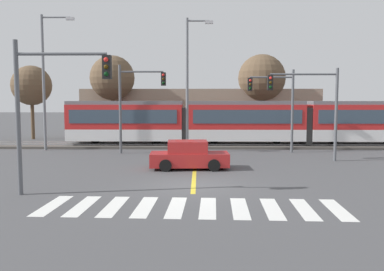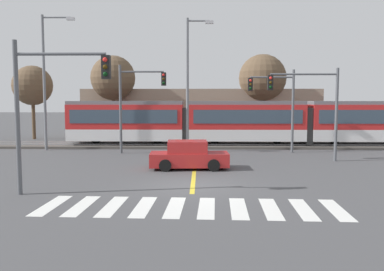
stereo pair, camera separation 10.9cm
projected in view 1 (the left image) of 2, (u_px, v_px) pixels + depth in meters
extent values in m
plane|color=#474749|center=(194.00, 186.00, 17.56)|extent=(200.00, 200.00, 0.00)
cube|color=#4C4742|center=(196.00, 145.00, 32.37)|extent=(120.00, 4.00, 0.18)
cube|color=#939399|center=(196.00, 145.00, 31.64)|extent=(120.00, 0.08, 0.10)
cube|color=#939399|center=(196.00, 143.00, 33.08)|extent=(120.00, 0.08, 0.10)
cube|color=silver|center=(126.00, 134.00, 32.39)|extent=(9.00, 2.60, 0.90)
cube|color=red|center=(126.00, 117.00, 32.27)|extent=(9.00, 2.60, 1.90)
cube|color=#384756|center=(123.00, 117.00, 30.95)|extent=(8.28, 0.04, 1.04)
cube|color=slate|center=(126.00, 103.00, 32.17)|extent=(9.00, 2.39, 0.28)
cylinder|color=black|center=(157.00, 140.00, 32.39)|extent=(0.70, 0.20, 0.70)
cylinder|color=black|center=(95.00, 140.00, 32.48)|extent=(0.70, 0.20, 0.70)
cube|color=silver|center=(245.00, 134.00, 32.22)|extent=(9.00, 2.60, 0.90)
cube|color=red|center=(245.00, 117.00, 32.10)|extent=(9.00, 2.60, 1.90)
cube|color=#384756|center=(247.00, 117.00, 30.78)|extent=(8.28, 0.04, 1.04)
cube|color=slate|center=(246.00, 103.00, 32.00)|extent=(9.00, 2.39, 0.28)
cylinder|color=black|center=(276.00, 140.00, 32.22)|extent=(0.70, 0.20, 0.70)
cylinder|color=black|center=(214.00, 140.00, 32.31)|extent=(0.70, 0.20, 0.70)
cube|color=silver|center=(366.00, 134.00, 32.05)|extent=(9.00, 2.60, 0.90)
cube|color=red|center=(366.00, 117.00, 31.93)|extent=(9.00, 2.60, 1.90)
cube|color=#384756|center=(374.00, 117.00, 30.61)|extent=(8.28, 0.04, 1.04)
cube|color=slate|center=(367.00, 103.00, 31.83)|extent=(9.00, 2.39, 0.28)
cylinder|color=black|center=(334.00, 140.00, 32.14)|extent=(0.70, 0.20, 0.70)
cube|color=#2D2D2D|center=(186.00, 125.00, 32.25)|extent=(0.50, 2.34, 2.80)
cube|color=#2D2D2D|center=(306.00, 126.00, 32.08)|extent=(0.50, 2.34, 2.80)
cube|color=silver|center=(52.00, 205.00, 14.33)|extent=(0.66, 2.82, 0.01)
cube|color=silver|center=(83.00, 206.00, 14.27)|extent=(0.66, 2.82, 0.01)
cube|color=silver|center=(114.00, 206.00, 14.21)|extent=(0.66, 2.82, 0.01)
cube|color=silver|center=(145.00, 207.00, 14.15)|extent=(0.66, 2.82, 0.01)
cube|color=silver|center=(176.00, 207.00, 14.09)|extent=(0.66, 2.82, 0.01)
cube|color=silver|center=(208.00, 208.00, 14.03)|extent=(0.66, 2.82, 0.01)
cube|color=silver|center=(240.00, 208.00, 13.97)|extent=(0.66, 2.82, 0.01)
cube|color=silver|center=(272.00, 209.00, 13.91)|extent=(0.66, 2.82, 0.01)
cube|color=silver|center=(305.00, 209.00, 13.85)|extent=(0.66, 2.82, 0.01)
cube|color=silver|center=(337.00, 210.00, 13.79)|extent=(0.66, 2.82, 0.01)
cube|color=gold|center=(195.00, 165.00, 23.22)|extent=(0.20, 14.39, 0.01)
cube|color=#B22323|center=(189.00, 159.00, 21.89)|extent=(4.27, 1.88, 0.72)
cube|color=#B22323|center=(188.00, 147.00, 21.83)|extent=(2.16, 1.61, 0.64)
cube|color=#384756|center=(206.00, 147.00, 21.85)|extent=(0.16, 1.43, 0.52)
cube|color=#384756|center=(187.00, 145.00, 22.60)|extent=(1.79, 0.12, 0.48)
cylinder|color=black|center=(212.00, 160.00, 22.79)|extent=(0.65, 0.25, 0.64)
cylinder|color=black|center=(214.00, 165.00, 21.09)|extent=(0.65, 0.25, 0.64)
cylinder|color=black|center=(167.00, 161.00, 22.72)|extent=(0.65, 0.25, 0.64)
cylinder|color=black|center=(165.00, 166.00, 21.03)|extent=(0.65, 0.25, 0.64)
cylinder|color=#515459|center=(336.00, 115.00, 24.47)|extent=(0.18, 0.18, 5.61)
cylinder|color=#515459|center=(304.00, 74.00, 24.29)|extent=(4.00, 0.12, 0.12)
cube|color=black|center=(270.00, 83.00, 24.37)|extent=(0.32, 0.28, 0.90)
sphere|color=red|center=(271.00, 78.00, 24.20)|extent=(0.18, 0.18, 0.18)
sphere|color=#3A2706|center=(271.00, 83.00, 24.22)|extent=(0.18, 0.18, 0.18)
sphere|color=black|center=(270.00, 87.00, 24.24)|extent=(0.18, 0.18, 0.18)
cylinder|color=#515459|center=(120.00, 109.00, 27.95)|extent=(0.18, 0.18, 6.09)
cylinder|color=#515459|center=(142.00, 72.00, 27.69)|extent=(3.00, 0.12, 0.12)
cube|color=black|center=(164.00, 79.00, 27.71)|extent=(0.32, 0.28, 0.90)
sphere|color=red|center=(163.00, 75.00, 27.54)|extent=(0.18, 0.18, 0.18)
sphere|color=#3A2706|center=(163.00, 79.00, 27.56)|extent=(0.18, 0.18, 0.18)
sphere|color=black|center=(163.00, 83.00, 27.58)|extent=(0.18, 0.18, 0.18)
cylinder|color=#515459|center=(18.00, 118.00, 15.72)|extent=(0.18, 0.18, 6.01)
cylinder|color=#515459|center=(61.00, 54.00, 15.47)|extent=(3.50, 0.12, 0.12)
cube|color=black|center=(107.00, 67.00, 15.48)|extent=(0.32, 0.28, 0.90)
sphere|color=red|center=(106.00, 60.00, 15.31)|extent=(0.18, 0.18, 0.18)
sphere|color=#3A2706|center=(106.00, 67.00, 15.33)|extent=(0.18, 0.18, 0.18)
sphere|color=black|center=(106.00, 74.00, 15.36)|extent=(0.18, 0.18, 0.18)
cylinder|color=#515459|center=(292.00, 111.00, 28.51)|extent=(0.18, 0.18, 5.81)
cylinder|color=#515459|center=(272.00, 77.00, 28.33)|extent=(3.00, 0.12, 0.12)
cube|color=black|center=(250.00, 84.00, 28.40)|extent=(0.32, 0.28, 0.90)
sphere|color=red|center=(250.00, 80.00, 28.22)|extent=(0.18, 0.18, 0.18)
sphere|color=#3A2706|center=(250.00, 84.00, 28.25)|extent=(0.18, 0.18, 0.18)
sphere|color=black|center=(250.00, 88.00, 28.27)|extent=(0.18, 0.18, 0.18)
cylinder|color=slate|center=(44.00, 83.00, 29.54)|extent=(0.20, 0.20, 9.81)
cylinder|color=slate|center=(56.00, 17.00, 29.10)|extent=(2.06, 0.12, 0.12)
cube|color=#B2B2B7|center=(70.00, 19.00, 29.09)|extent=(0.56, 0.28, 0.20)
cylinder|color=slate|center=(187.00, 86.00, 28.56)|extent=(0.20, 0.20, 9.38)
cylinder|color=slate|center=(198.00, 21.00, 28.15)|extent=(1.54, 0.12, 0.12)
cube|color=#B2B2B7|center=(209.00, 22.00, 28.15)|extent=(0.56, 0.28, 0.20)
cylinder|color=brown|center=(33.00, 116.00, 38.12)|extent=(0.32, 0.32, 4.30)
sphere|color=brown|center=(32.00, 85.00, 37.86)|extent=(3.70, 3.70, 3.70)
cylinder|color=brown|center=(113.00, 114.00, 36.78)|extent=(0.32, 0.32, 4.87)
sphere|color=brown|center=(112.00, 78.00, 36.50)|extent=(4.01, 4.01, 4.01)
cylinder|color=brown|center=(261.00, 114.00, 37.91)|extent=(0.32, 0.32, 4.84)
sphere|color=brown|center=(262.00, 78.00, 37.62)|extent=(4.38, 4.38, 4.38)
cube|color=gray|center=(200.00, 113.00, 40.41)|extent=(22.41, 6.00, 4.71)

